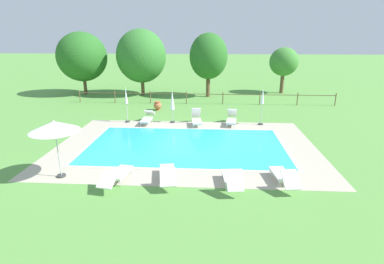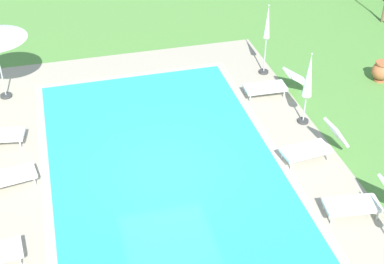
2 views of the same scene
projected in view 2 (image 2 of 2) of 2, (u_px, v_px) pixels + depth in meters
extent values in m
plane|color=#599342|center=(166.00, 172.00, 14.76)|extent=(160.00, 160.00, 0.00)
cube|color=#B2A893|center=(166.00, 172.00, 14.76)|extent=(13.71, 9.28, 0.01)
cube|color=#2DB7C6|center=(166.00, 172.00, 14.76)|extent=(10.29, 5.86, 0.01)
cube|color=#C0B59F|center=(276.00, 154.00, 15.39)|extent=(10.77, 0.24, 0.01)
cube|color=#C0B59F|center=(46.00, 191.00, 14.13)|extent=(10.77, 0.24, 0.01)
cube|color=#C0B59F|center=(132.00, 75.00, 18.93)|extent=(0.24, 5.86, 0.01)
cube|color=white|center=(306.00, 150.00, 15.01)|extent=(0.74, 1.36, 0.07)
cube|color=white|center=(336.00, 133.00, 15.08)|extent=(0.66, 0.60, 0.73)
cube|color=silver|center=(305.00, 152.00, 15.04)|extent=(0.71, 1.33, 0.04)
cylinder|color=silver|center=(291.00, 166.00, 14.76)|extent=(0.04, 0.04, 0.28)
cylinder|color=silver|center=(282.00, 154.00, 15.15)|extent=(0.04, 0.04, 0.28)
cylinder|color=silver|center=(328.00, 156.00, 15.08)|extent=(0.04, 0.04, 0.28)
cylinder|color=silver|center=(318.00, 146.00, 15.47)|extent=(0.04, 0.04, 0.28)
cube|color=white|center=(9.00, 176.00, 14.14)|extent=(0.80, 1.38, 0.07)
cube|color=silver|center=(10.00, 178.00, 14.17)|extent=(0.77, 1.35, 0.04)
cylinder|color=silver|center=(31.00, 170.00, 14.62)|extent=(0.04, 0.04, 0.28)
cylinder|color=silver|center=(35.00, 181.00, 14.23)|extent=(0.04, 0.04, 0.28)
cube|color=white|center=(265.00, 87.00, 17.68)|extent=(0.64, 1.32, 0.07)
cube|color=white|center=(296.00, 77.00, 17.72)|extent=(0.62, 0.76, 0.52)
cube|color=silver|center=(265.00, 89.00, 17.71)|extent=(0.61, 1.29, 0.04)
cylinder|color=silver|center=(250.00, 98.00, 17.47)|extent=(0.04, 0.04, 0.28)
cylinder|color=silver|center=(245.00, 90.00, 17.88)|extent=(0.04, 0.04, 0.28)
cylinder|color=silver|center=(284.00, 94.00, 17.67)|extent=(0.04, 0.04, 0.28)
cylinder|color=silver|center=(279.00, 86.00, 18.08)|extent=(0.04, 0.04, 0.28)
cylinder|color=silver|center=(18.00, 245.00, 12.48)|extent=(0.04, 0.04, 0.28)
cylinder|color=silver|center=(20.00, 261.00, 12.09)|extent=(0.04, 0.04, 0.28)
cube|color=white|center=(352.00, 205.00, 13.28)|extent=(0.76, 1.37, 0.07)
cube|color=silver|center=(351.00, 206.00, 13.31)|extent=(0.73, 1.34, 0.04)
cylinder|color=silver|center=(332.00, 220.00, 13.11)|extent=(0.04, 0.04, 0.28)
cylinder|color=silver|center=(324.00, 205.00, 13.53)|extent=(0.04, 0.04, 0.28)
cylinder|color=silver|center=(377.00, 216.00, 13.23)|extent=(0.04, 0.04, 0.28)
cylinder|color=silver|center=(369.00, 201.00, 13.64)|extent=(0.04, 0.04, 0.28)
cube|color=white|center=(0.00, 135.00, 15.59)|extent=(0.81, 1.38, 0.07)
cube|color=silver|center=(1.00, 136.00, 15.62)|extent=(0.78, 1.35, 0.04)
cylinder|color=silver|center=(23.00, 134.00, 15.94)|extent=(0.04, 0.04, 0.28)
cylinder|color=silver|center=(20.00, 144.00, 15.52)|extent=(0.04, 0.04, 0.28)
cylinder|color=#383838|center=(6.00, 96.00, 17.79)|extent=(0.36, 0.36, 0.08)
cylinder|color=#383838|center=(264.00, 72.00, 19.04)|extent=(0.32, 0.32, 0.08)
cylinder|color=#B2B5B7|center=(265.00, 56.00, 18.69)|extent=(0.04, 0.04, 1.29)
cone|color=white|center=(268.00, 22.00, 18.01)|extent=(0.20, 0.20, 1.08)
sphere|color=white|center=(269.00, 5.00, 17.69)|extent=(0.05, 0.05, 0.05)
cylinder|color=#383838|center=(303.00, 121.00, 16.63)|extent=(0.32, 0.32, 0.08)
cylinder|color=#B2B5B7|center=(305.00, 109.00, 16.39)|extent=(0.04, 0.04, 0.91)
cone|color=white|center=(309.00, 75.00, 15.75)|extent=(0.28, 0.28, 1.30)
sphere|color=white|center=(312.00, 54.00, 15.37)|extent=(0.05, 0.05, 0.05)
cylinder|color=#B7663D|center=(379.00, 80.00, 18.60)|extent=(0.34, 0.34, 0.08)
ellipsoid|color=#B7663D|center=(381.00, 71.00, 18.41)|extent=(0.62, 0.62, 0.58)
cylinder|color=#B7663D|center=(383.00, 63.00, 18.24)|extent=(0.46, 0.46, 0.06)
cylinder|color=brown|center=(384.00, 9.00, 22.12)|extent=(0.08, 0.08, 1.05)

